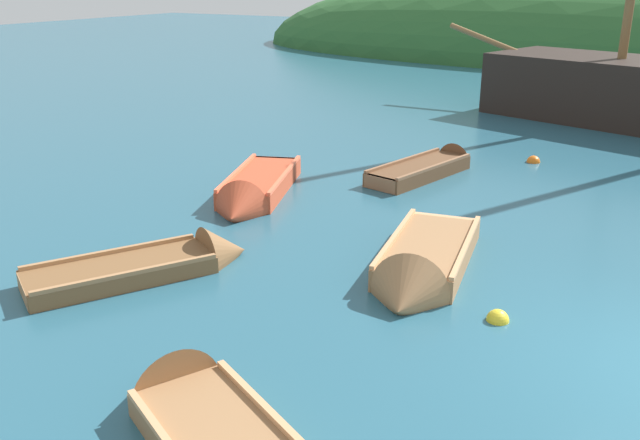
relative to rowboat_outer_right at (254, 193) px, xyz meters
name	(u,v)px	position (x,y,z in m)	size (l,w,h in m)	color
rowboat_outer_right	(254,193)	(0.00, 0.00, 0.00)	(2.38, 4.02, 1.12)	#C64C2D
rowboat_center	(205,426)	(4.12, -6.87, -0.06)	(3.53, 2.52, 1.09)	#9E7047
rowboat_far	(432,168)	(2.58, 3.85, -0.03)	(1.77, 3.87, 0.92)	brown
rowboat_portside	(421,270)	(4.63, -2.03, -0.01)	(1.84, 3.79, 1.21)	#9E7047
rowboat_near_dock	(160,267)	(0.85, -3.91, -0.06)	(2.73, 3.63, 1.04)	brown
buoy_yellow	(498,320)	(6.11, -2.88, -0.14)	(0.32, 0.32, 0.32)	yellow
buoy_orange	(533,162)	(4.49, 6.06, -0.14)	(0.34, 0.34, 0.34)	orange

